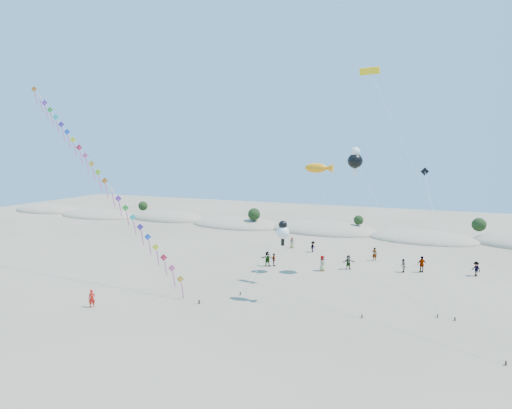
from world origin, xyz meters
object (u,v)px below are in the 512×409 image
object	(u,v)px
fish_kite	(319,168)
parafoil_kite	(373,77)
flyer_foreground	(92,299)
kite_train	(99,174)

from	to	relation	value
fish_kite	parafoil_kite	bearing A→B (deg)	61.16
fish_kite	flyer_foreground	bearing A→B (deg)	-153.56
kite_train	fish_kite	bearing A→B (deg)	3.26
kite_train	flyer_foreground	bearing A→B (deg)	-54.06
fish_kite	flyer_foreground	world-z (taller)	fish_kite
kite_train	flyer_foreground	distance (m)	14.11
kite_train	fish_kite	world-z (taller)	kite_train
fish_kite	flyer_foreground	size ratio (longest dim) A/B	7.91
fish_kite	parafoil_kite	world-z (taller)	parafoil_kite
fish_kite	parafoil_kite	size ratio (longest dim) A/B	0.58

